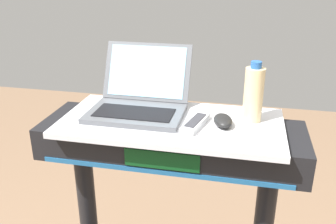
# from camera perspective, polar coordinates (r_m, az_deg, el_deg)

# --- Properties ---
(desk_board) EXTENTS (0.74, 0.37, 0.02)m
(desk_board) POSITION_cam_1_polar(r_m,az_deg,el_deg) (1.25, 0.49, -1.70)
(desk_board) COLOR silver
(desk_board) RESTS_ON treadmill_base
(laptop) EXTENTS (0.33, 0.32, 0.22)m
(laptop) POSITION_cam_1_polar(r_m,az_deg,el_deg) (1.31, -4.41, 2.03)
(laptop) COLOR #515459
(laptop) RESTS_ON desk_board
(computer_mouse) EXTENTS (0.08, 0.11, 0.03)m
(computer_mouse) POSITION_cam_1_polar(r_m,az_deg,el_deg) (1.22, 8.48, -1.32)
(computer_mouse) COLOR black
(computer_mouse) RESTS_ON desk_board
(water_bottle) EXTENTS (0.06, 0.06, 0.20)m
(water_bottle) POSITION_cam_1_polar(r_m,az_deg,el_deg) (1.24, 13.06, 2.73)
(water_bottle) COLOR beige
(water_bottle) RESTS_ON desk_board
(tv_remote) EXTENTS (0.08, 0.17, 0.02)m
(tv_remote) POSITION_cam_1_polar(r_m,az_deg,el_deg) (1.20, 4.26, -1.70)
(tv_remote) COLOR silver
(tv_remote) RESTS_ON desk_board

